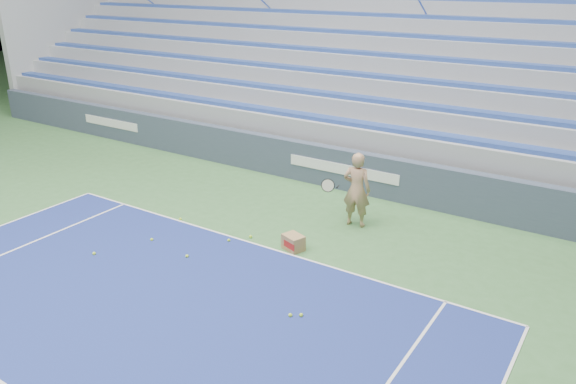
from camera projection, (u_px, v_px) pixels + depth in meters
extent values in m
cube|color=white|center=(257.00, 244.00, 11.97)|extent=(10.97, 0.05, 0.00)
cube|color=#384456|center=(345.00, 169.00, 14.89)|extent=(30.00, 0.30, 1.10)
cube|color=white|center=(111.00, 123.00, 19.32)|extent=(2.60, 0.02, 0.28)
cube|color=white|center=(342.00, 169.00, 14.75)|extent=(3.20, 0.02, 0.28)
cube|color=gray|center=(409.00, 132.00, 18.45)|extent=(30.00, 8.50, 1.10)
cube|color=gray|center=(411.00, 108.00, 18.16)|extent=(30.00, 8.50, 0.50)
cube|color=#294494|center=(358.00, 124.00, 15.02)|extent=(29.60, 0.42, 0.11)
cube|color=gray|center=(417.00, 90.00, 18.31)|extent=(30.00, 7.65, 0.50)
cube|color=#294494|center=(373.00, 99.00, 15.50)|extent=(29.60, 0.42, 0.11)
cube|color=gray|center=(423.00, 73.00, 18.46)|extent=(30.00, 6.80, 0.50)
cube|color=#294494|center=(386.00, 77.00, 15.98)|extent=(29.60, 0.42, 0.11)
cube|color=gray|center=(429.00, 56.00, 18.61)|extent=(30.00, 5.95, 0.50)
cube|color=#294494|center=(399.00, 56.00, 16.47)|extent=(29.60, 0.42, 0.11)
cube|color=gray|center=(435.00, 39.00, 18.76)|extent=(30.00, 5.10, 0.50)
cube|color=#294494|center=(411.00, 36.00, 16.95)|extent=(29.60, 0.42, 0.11)
cube|color=gray|center=(441.00, 23.00, 18.91)|extent=(30.00, 4.25, 0.50)
cube|color=#294494|center=(423.00, 17.00, 17.43)|extent=(29.60, 0.42, 0.11)
cube|color=gray|center=(446.00, 7.00, 19.06)|extent=(30.00, 3.40, 0.50)
cube|color=gray|center=(95.00, 30.00, 25.23)|extent=(0.30, 8.80, 6.10)
cube|color=gray|center=(462.00, 24.00, 20.87)|extent=(31.00, 0.40, 7.30)
cylinder|color=blue|center=(420.00, 2.00, 16.98)|extent=(0.05, 8.53, 5.04)
imported|color=tan|center=(357.00, 190.00, 12.60)|extent=(0.69, 0.51, 1.74)
cylinder|color=black|center=(338.00, 187.00, 12.56)|extent=(0.12, 0.27, 0.08)
cylinder|color=beige|center=(328.00, 185.00, 12.35)|extent=(0.29, 0.16, 0.28)
torus|color=black|center=(328.00, 185.00, 12.35)|extent=(0.31, 0.18, 0.30)
cube|color=#9A774A|center=(293.00, 242.00, 11.72)|extent=(0.52, 0.45, 0.32)
cube|color=#B21E19|center=(289.00, 245.00, 11.59)|extent=(0.33, 0.13, 0.15)
sphere|color=#BDEF31|center=(152.00, 240.00, 12.14)|extent=(0.07, 0.07, 0.07)
sphere|color=#BDEF31|center=(290.00, 315.00, 9.45)|extent=(0.07, 0.07, 0.07)
sphere|color=#BDEF31|center=(229.00, 240.00, 12.10)|extent=(0.07, 0.07, 0.07)
sphere|color=#BDEF31|center=(94.00, 253.00, 11.53)|extent=(0.07, 0.07, 0.07)
sphere|color=#BDEF31|center=(251.00, 237.00, 12.27)|extent=(0.07, 0.07, 0.07)
sphere|color=#BDEF31|center=(180.00, 219.00, 13.15)|extent=(0.07, 0.07, 0.07)
sphere|color=#BDEF31|center=(187.00, 256.00, 11.42)|extent=(0.07, 0.07, 0.07)
sphere|color=#BDEF31|center=(301.00, 315.00, 9.45)|extent=(0.07, 0.07, 0.07)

